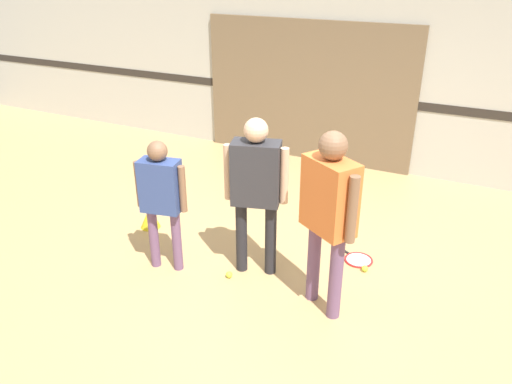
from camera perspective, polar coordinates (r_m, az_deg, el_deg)
ground_plane at (r=5.17m, az=2.54°, el=-8.76°), size 16.00×16.00×0.00m
wall_back at (r=7.36m, az=12.86°, el=14.59°), size 16.00×0.07×3.20m
wall_panel at (r=7.67m, az=5.85°, el=11.29°), size 3.25×0.05×2.09m
person_instructor at (r=4.66m, az=0.00°, el=1.22°), size 0.59×0.36×1.61m
person_student_left at (r=4.87m, az=-10.80°, el=-0.07°), size 0.51×0.28×1.37m
person_student_right at (r=4.16m, az=8.33°, el=-1.49°), size 0.55×0.47×1.68m
racket_spare_on_floor at (r=5.40m, az=11.52°, el=-7.52°), size 0.51×0.41×0.03m
tennis_ball_near_instructor at (r=5.03m, az=-3.10°, el=-9.41°), size 0.07×0.07×0.07m
tennis_ball_by_spare_racket at (r=5.23m, az=12.32°, el=-8.55°), size 0.07×0.07×0.07m
training_cone at (r=5.98m, az=-12.04°, el=-2.89°), size 0.23×0.23×0.25m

